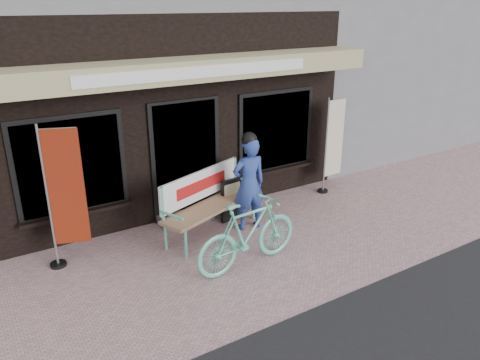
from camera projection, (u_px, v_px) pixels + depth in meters
ground at (244, 261)px, 7.28m from camera, size 70.00×70.00×0.00m
storefront at (123, 40)px, 10.15m from camera, size 7.00×6.77×6.00m
neighbor_right_near at (378, 34)px, 14.83m from camera, size 10.00×7.00×5.60m
bench at (207, 197)px, 8.00m from camera, size 2.07×1.19×1.10m
person at (249, 182)px, 8.06m from camera, size 0.65×0.47×1.76m
bicycle at (248, 234)px, 6.96m from camera, size 1.84×0.66×1.09m
nobori_red at (64, 195)px, 6.78m from camera, size 0.66×0.35×2.23m
nobori_cream at (333, 143)px, 9.65m from camera, size 0.59×0.23×2.01m
menu_stand at (231, 200)px, 8.49m from camera, size 0.41×0.13×0.80m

